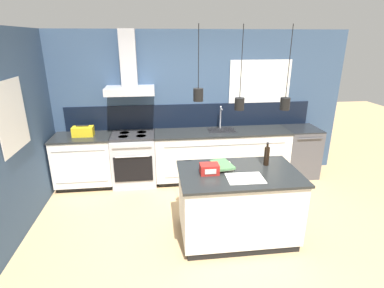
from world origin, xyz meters
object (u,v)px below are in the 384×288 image
object	(u,v)px
book_stack	(223,165)
red_supply_box	(209,169)
yellow_toolbox	(83,131)
bottle_on_island	(267,156)
dishwasher	(299,151)
oven_range	(134,159)

from	to	relation	value
book_stack	red_supply_box	world-z (taller)	red_supply_box
red_supply_box	yellow_toolbox	distance (m)	2.50
red_supply_box	book_stack	bearing A→B (deg)	37.10
bottle_on_island	red_supply_box	xyz separation A→B (m)	(-0.77, -0.17, -0.07)
dishwasher	bottle_on_island	xyz separation A→B (m)	(-1.25, -1.54, 0.58)
bottle_on_island	yellow_toolbox	size ratio (longest dim) A/B	0.91
bottle_on_island	dishwasher	bearing A→B (deg)	50.93
dishwasher	yellow_toolbox	distance (m)	3.89
bottle_on_island	red_supply_box	distance (m)	0.79
dishwasher	red_supply_box	world-z (taller)	red_supply_box
bottle_on_island	yellow_toolbox	xyz separation A→B (m)	(-2.61, 1.54, -0.05)
bottle_on_island	book_stack	bearing A→B (deg)	-178.13
oven_range	red_supply_box	bearing A→B (deg)	-58.93
bottle_on_island	oven_range	bearing A→B (deg)	139.51
dishwasher	yellow_toolbox	size ratio (longest dim) A/B	2.68
oven_range	bottle_on_island	bearing A→B (deg)	-40.49
book_stack	dishwasher	bearing A→B (deg)	40.47
oven_range	red_supply_box	size ratio (longest dim) A/B	4.04
oven_range	yellow_toolbox	bearing A→B (deg)	179.69
red_supply_box	dishwasher	bearing A→B (deg)	40.16
bottle_on_island	yellow_toolbox	distance (m)	3.03
dishwasher	book_stack	size ratio (longest dim) A/B	2.51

